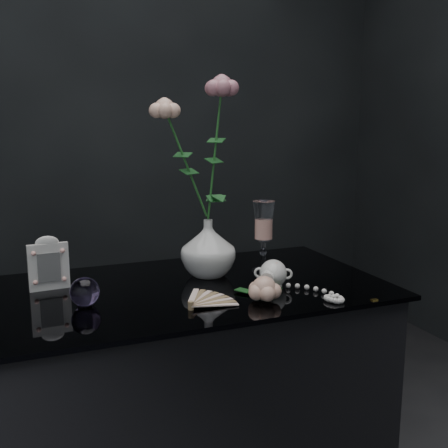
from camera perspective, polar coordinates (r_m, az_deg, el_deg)
name	(u,v)px	position (r m, az deg, el deg)	size (l,w,h in m)	color
table	(188,418)	(1.55, -3.99, -20.28)	(1.05, 0.58, 0.76)	black
vase	(208,248)	(1.47, -1.73, -2.63)	(0.15, 0.15, 0.16)	silver
wine_glass	(263,237)	(1.51, 4.32, -1.40)	(0.06, 0.06, 0.21)	white
picture_frame	(48,263)	(1.42, -18.57, -4.03)	(0.11, 0.08, 0.14)	silver
paperweight	(85,292)	(1.28, -14.93, -7.14)	(0.07, 0.07, 0.07)	#9073BB
paper_fan	(191,305)	(1.22, -3.63, -8.76)	(0.23, 0.18, 0.02)	#FAEAC8
loose_rose	(264,289)	(1.28, 4.39, -7.03)	(0.14, 0.18, 0.06)	#E4AD93
pearl_jar	(273,272)	(1.39, 5.38, -5.24)	(0.25, 0.26, 0.08)	white
roses	(200,147)	(1.42, -2.66, 8.40)	(0.23, 0.10, 0.44)	#FBB79C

